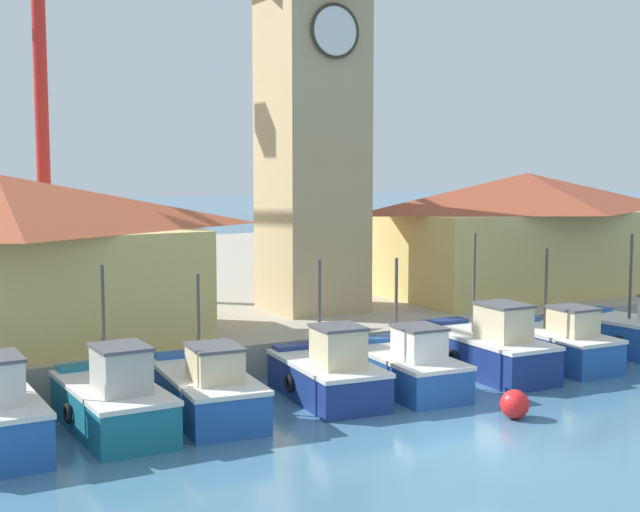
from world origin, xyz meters
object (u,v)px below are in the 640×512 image
(clock_tower, at_px, (312,107))
(warehouse_right, at_px, (526,232))
(fishing_boat_mid_left, at_px, (328,374))
(fishing_boat_mid_right, at_px, (487,349))
(mooring_buoy, at_px, (515,404))
(fishing_boat_left_inner, at_px, (206,389))
(port_crane_far, at_px, (44,137))
(fishing_boat_center, at_px, (406,367))
(fishing_boat_left_outer, at_px, (113,401))
(fishing_boat_right_inner, at_px, (557,344))

(clock_tower, height_order, warehouse_right, clock_tower)
(fishing_boat_mid_left, height_order, clock_tower, clock_tower)
(fishing_boat_mid_right, height_order, warehouse_right, warehouse_right)
(fishing_boat_mid_right, xyz_separation_m, mooring_buoy, (-2.56, -4.31, -0.42))
(fishing_boat_left_inner, distance_m, port_crane_far, 17.81)
(fishing_boat_left_inner, height_order, mooring_buoy, fishing_boat_left_inner)
(fishing_boat_mid_right, bearing_deg, warehouse_right, 42.47)
(fishing_boat_center, height_order, warehouse_right, warehouse_right)
(fishing_boat_center, bearing_deg, mooring_buoy, -77.45)
(fishing_boat_left_outer, relative_size, fishing_boat_mid_right, 0.91)
(fishing_boat_left_inner, height_order, fishing_boat_mid_left, fishing_boat_mid_left)
(fishing_boat_left_inner, relative_size, mooring_buoy, 6.67)
(fishing_boat_mid_right, bearing_deg, fishing_boat_left_inner, -179.08)
(fishing_boat_left_outer, relative_size, warehouse_right, 0.37)
(fishing_boat_left_inner, xyz_separation_m, fishing_boat_mid_left, (3.62, -0.14, 0.03))
(fishing_boat_left_inner, bearing_deg, fishing_boat_right_inner, -0.11)
(fishing_boat_mid_left, height_order, port_crane_far, port_crane_far)
(fishing_boat_left_inner, distance_m, mooring_buoy, 8.15)
(fishing_boat_center, distance_m, fishing_boat_mid_right, 3.44)
(fishing_boat_center, bearing_deg, fishing_boat_left_inner, 176.94)
(warehouse_right, bearing_deg, fishing_boat_left_inner, -156.69)
(fishing_boat_left_inner, height_order, warehouse_right, warehouse_right)
(fishing_boat_mid_left, distance_m, fishing_boat_mid_right, 5.95)
(fishing_boat_center, bearing_deg, clock_tower, 81.05)
(fishing_boat_left_outer, distance_m, warehouse_right, 21.99)
(fishing_boat_left_inner, xyz_separation_m, clock_tower, (7.47, 8.03, 8.05))
(clock_tower, xyz_separation_m, warehouse_right, (10.28, -0.38, -5.04))
(port_crane_far, bearing_deg, clock_tower, -45.57)
(port_crane_far, bearing_deg, fishing_boat_center, -67.70)
(fishing_boat_left_outer, relative_size, fishing_boat_right_inner, 1.05)
(fishing_boat_right_inner, bearing_deg, fishing_boat_mid_right, 176.39)
(fishing_boat_right_inner, distance_m, port_crane_far, 22.10)
(clock_tower, bearing_deg, fishing_boat_right_inner, -58.65)
(fishing_boat_mid_right, bearing_deg, fishing_boat_center, -171.93)
(port_crane_far, bearing_deg, mooring_buoy, -69.43)
(fishing_boat_left_outer, xyz_separation_m, fishing_boat_mid_right, (12.13, 0.37, 0.03))
(fishing_boat_mid_left, height_order, fishing_boat_right_inner, fishing_boat_mid_left)
(fishing_boat_right_inner, relative_size, clock_tower, 0.28)
(warehouse_right, relative_size, mooring_buoy, 16.51)
(fishing_boat_left_inner, xyz_separation_m, port_crane_far, (-0.69, 16.36, 7.02))
(fishing_boat_left_outer, height_order, fishing_boat_right_inner, fishing_boat_left_outer)
(port_crane_far, bearing_deg, fishing_boat_mid_left, -75.37)
(clock_tower, bearing_deg, port_crane_far, 134.43)
(fishing_boat_left_outer, xyz_separation_m, fishing_boat_mid_left, (6.19, 0.07, -0.04))
(fishing_boat_right_inner, bearing_deg, mooring_buoy, -142.47)
(warehouse_right, distance_m, port_crane_far, 20.78)
(fishing_boat_right_inner, bearing_deg, port_crane_far, 128.58)
(mooring_buoy, bearing_deg, warehouse_right, 47.69)
(fishing_boat_center, height_order, fishing_boat_mid_right, fishing_boat_mid_right)
(fishing_boat_left_inner, distance_m, fishing_boat_right_inner, 12.38)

